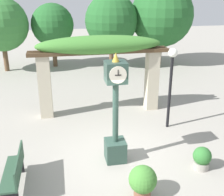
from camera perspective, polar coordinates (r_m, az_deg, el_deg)
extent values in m
plane|color=gray|center=(8.45, 1.21, -11.82)|extent=(60.00, 60.00, 0.00)
cube|color=#2D473D|center=(8.16, 0.68, -10.57)|extent=(0.57, 0.57, 0.61)
cylinder|color=#2D473D|center=(7.62, 0.72, -3.13)|extent=(0.16, 0.16, 1.70)
cylinder|color=gold|center=(7.31, 0.75, 3.10)|extent=(0.26, 0.26, 0.04)
cube|color=#2D473D|center=(7.23, 0.76, 5.30)|extent=(0.54, 0.54, 0.54)
cylinder|color=beige|center=(6.96, 1.23, 4.69)|extent=(0.44, 0.02, 0.44)
cylinder|color=beige|center=(7.49, 0.32, 5.87)|extent=(0.44, 0.02, 0.44)
cube|color=black|center=(6.95, 1.25, 4.66)|extent=(0.16, 0.01, 0.02)
cube|color=black|center=(6.93, 1.26, 5.19)|extent=(0.02, 0.01, 0.14)
cone|color=gold|center=(7.13, 0.77, 8.31)|extent=(0.19, 0.19, 0.23)
cube|color=#BCB299|center=(10.84, -13.47, 2.20)|extent=(0.47, 0.47, 2.39)
cube|color=#BCB299|center=(11.42, 8.07, 3.53)|extent=(0.47, 0.47, 2.39)
cube|color=#4C3823|center=(10.38, -2.33, 9.19)|extent=(5.27, 0.10, 0.14)
cube|color=#4C3823|center=(10.61, -2.53, 9.44)|extent=(5.27, 0.10, 0.14)
cube|color=#4C3823|center=(10.84, -2.71, 9.68)|extent=(5.27, 0.10, 0.14)
ellipsoid|color=#427F33|center=(10.56, -2.55, 10.74)|extent=(4.70, 1.07, 0.70)
cylinder|color=gray|center=(8.30, 17.64, -12.81)|extent=(0.43, 0.43, 0.20)
sphere|color=#2D6B2D|center=(8.14, 17.86, -11.12)|extent=(0.50, 0.50, 0.50)
cylinder|color=brown|center=(7.07, 6.15, -18.42)|extent=(0.40, 0.40, 0.21)
sphere|color=#427F33|center=(6.85, 6.27, -16.11)|extent=(0.67, 0.67, 0.67)
cube|color=#2D4C38|center=(7.50, -19.61, -14.15)|extent=(0.42, 1.52, 0.05)
cube|color=#2D4C38|center=(7.33, -18.35, -12.50)|extent=(0.04, 1.52, 0.45)
cube|color=black|center=(8.12, -18.85, -12.99)|extent=(0.38, 0.08, 0.39)
cylinder|color=black|center=(9.86, 11.64, 0.88)|extent=(0.10, 0.10, 2.53)
sphere|color=white|center=(9.47, 12.27, 8.96)|extent=(0.31, 0.31, 0.31)
cylinder|color=brown|center=(18.21, -20.81, 7.77)|extent=(0.28, 0.28, 1.68)
sphere|color=#387A38|center=(17.91, -21.62, 13.77)|extent=(3.11, 3.11, 3.11)
cylinder|color=brown|center=(18.47, -11.58, 8.91)|extent=(0.28, 0.28, 1.70)
sphere|color=#235B28|center=(18.20, -12.00, 14.33)|extent=(2.60, 2.60, 2.60)
cylinder|color=brown|center=(17.94, -0.14, 9.08)|extent=(0.28, 0.28, 1.76)
sphere|color=#235B28|center=(17.64, -0.14, 15.46)|extent=(3.21, 3.21, 3.21)
cylinder|color=brown|center=(18.95, 9.63, 9.41)|extent=(0.28, 0.28, 1.75)
sphere|color=#235B28|center=(18.64, 10.06, 16.21)|extent=(3.94, 3.94, 3.94)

